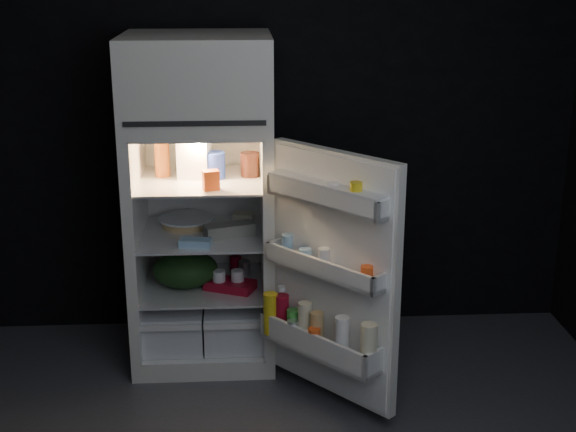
{
  "coord_description": "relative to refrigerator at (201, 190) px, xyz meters",
  "views": [
    {
      "loc": [
        0.06,
        -2.86,
        2.13
      ],
      "look_at": [
        0.29,
        1.0,
        0.9
      ],
      "focal_mm": 50.0,
      "sensor_mm": 36.0,
      "label": 1
    }
  ],
  "objects": [
    {
      "name": "mayo_jar",
      "position": [
        0.07,
        -0.02,
        0.14
      ],
      "size": [
        0.15,
        0.15,
        0.14
      ],
      "primitive_type": "cylinder",
      "rotation": [
        0.0,
        0.0,
        0.29
      ],
      "color": "#1B3196",
      "rests_on": "refrigerator"
    },
    {
      "name": "jam_jar",
      "position": [
        0.27,
        0.0,
        0.14
      ],
      "size": [
        0.13,
        0.13,
        0.13
      ],
      "primitive_type": "cylinder",
      "rotation": [
        0.0,
        0.0,
        -0.38
      ],
      "color": "black",
      "rests_on": "refrigerator"
    },
    {
      "name": "fridge_door",
      "position": [
        0.63,
        -0.65,
        -0.27
      ],
      "size": [
        0.62,
        0.66,
        1.22
      ],
      "color": "white",
      "rests_on": "ground"
    },
    {
      "name": "produce_bag",
      "position": [
        -0.1,
        -0.07,
        -0.43
      ],
      "size": [
        0.42,
        0.38,
        0.2
      ],
      "primitive_type": "ellipsoid",
      "rotation": [
        0.0,
        0.0,
        -0.26
      ],
      "color": "#193815",
      "rests_on": "refrigerator"
    },
    {
      "name": "pie",
      "position": [
        -0.09,
        0.08,
        -0.21
      ],
      "size": [
        0.34,
        0.34,
        0.04
      ],
      "primitive_type": "cylinder",
      "rotation": [
        0.0,
        0.0,
        -0.27
      ],
      "color": "tan",
      "rests_on": "refrigerator"
    },
    {
      "name": "amber_bottle",
      "position": [
        -0.2,
        0.03,
        0.18
      ],
      "size": [
        0.1,
        0.1,
        0.22
      ],
      "primitive_type": "cylinder",
      "rotation": [
        0.0,
        0.0,
        0.38
      ],
      "color": "#AC511B",
      "rests_on": "refrigerator"
    },
    {
      "name": "small_carton",
      "position": [
        0.06,
        -0.25,
        0.12
      ],
      "size": [
        0.09,
        0.08,
        0.1
      ],
      "primitive_type": "cube",
      "rotation": [
        0.0,
        0.0,
        0.24
      ],
      "color": "#E9521B",
      "rests_on": "refrigerator"
    },
    {
      "name": "yogurt_tray",
      "position": [
        0.15,
        -0.13,
        -0.5
      ],
      "size": [
        0.3,
        0.23,
        0.05
      ],
      "primitive_type": "cube",
      "rotation": [
        0.0,
        0.0,
        -0.41
      ],
      "color": "maroon",
      "rests_on": "refrigerator"
    },
    {
      "name": "small_can_red",
      "position": [
        0.18,
        0.13,
        -0.48
      ],
      "size": [
        0.08,
        0.08,
        0.09
      ],
      "primitive_type": "cylinder",
      "rotation": [
        0.0,
        0.0,
        -0.3
      ],
      "color": "maroon",
      "rests_on": "refrigerator"
    },
    {
      "name": "refrigerator",
      "position": [
        0.0,
        0.0,
        0.0
      ],
      "size": [
        0.76,
        0.71,
        1.78
      ],
      "color": "white",
      "rests_on": "ground"
    },
    {
      "name": "wall_back",
      "position": [
        0.16,
        0.38,
        0.39
      ],
      "size": [
        4.0,
        0.0,
        2.7
      ],
      "primitive_type": "cube",
      "color": "black",
      "rests_on": "ground"
    },
    {
      "name": "small_can_silver",
      "position": [
        0.23,
        0.06,
        -0.48
      ],
      "size": [
        0.07,
        0.07,
        0.09
      ],
      "primitive_type": "cylinder",
      "rotation": [
        0.0,
        0.0,
        -0.1
      ],
      "color": "silver",
      "rests_on": "refrigerator"
    },
    {
      "name": "milk_jug",
      "position": [
        -0.03,
        0.01,
        0.19
      ],
      "size": [
        0.18,
        0.18,
        0.24
      ],
      "primitive_type": "cube",
      "rotation": [
        0.0,
        0.0,
        -0.13
      ],
      "color": "white",
      "rests_on": "refrigerator"
    },
    {
      "name": "wrapped_pkg",
      "position": [
        0.23,
        0.14,
        -0.2
      ],
      "size": [
        0.13,
        0.11,
        0.05
      ],
      "primitive_type": "cube",
      "rotation": [
        0.0,
        0.0,
        -0.2
      ],
      "color": "beige",
      "rests_on": "refrigerator"
    },
    {
      "name": "egg_carton",
      "position": [
        0.15,
        -0.12,
        -0.19
      ],
      "size": [
        0.28,
        0.18,
        0.07
      ],
      "primitive_type": "cube",
      "rotation": [
        0.0,
        0.0,
        0.32
      ],
      "color": "gray",
      "rests_on": "refrigerator"
    },
    {
      "name": "flat_package",
      "position": [
        -0.03,
        -0.26,
        -0.21
      ],
      "size": [
        0.17,
        0.1,
        0.04
      ],
      "primitive_type": "cube",
      "rotation": [
        0.0,
        0.0,
        -0.16
      ],
      "color": "#94C2E5",
      "rests_on": "refrigerator"
    }
  ]
}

